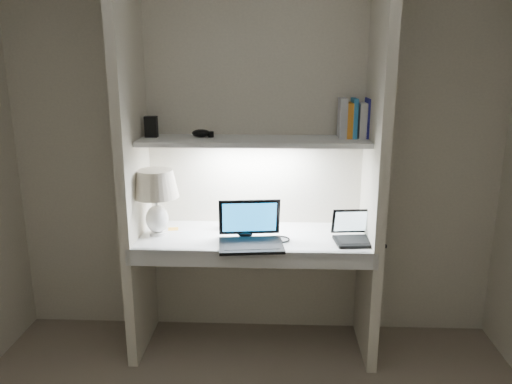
# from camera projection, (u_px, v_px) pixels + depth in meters

# --- Properties ---
(back_wall) EXTENTS (3.20, 0.01, 2.50)m
(back_wall) POSITION_uv_depth(u_px,v_px,m) (255.00, 152.00, 3.26)
(back_wall) COLOR beige
(back_wall) RESTS_ON floor
(alcove_panel_left) EXTENTS (0.06, 0.55, 2.50)m
(alcove_panel_left) POSITION_uv_depth(u_px,v_px,m) (133.00, 159.00, 3.02)
(alcove_panel_left) COLOR beige
(alcove_panel_left) RESTS_ON floor
(alcove_panel_right) EXTENTS (0.06, 0.55, 2.50)m
(alcove_panel_right) POSITION_uv_depth(u_px,v_px,m) (375.00, 161.00, 2.96)
(alcove_panel_right) COLOR beige
(alcove_panel_right) RESTS_ON floor
(desk) EXTENTS (1.40, 0.55, 0.04)m
(desk) POSITION_uv_depth(u_px,v_px,m) (253.00, 238.00, 3.12)
(desk) COLOR white
(desk) RESTS_ON alcove_panel_left
(desk_apron) EXTENTS (1.46, 0.03, 0.10)m
(desk_apron) POSITION_uv_depth(u_px,v_px,m) (251.00, 259.00, 2.87)
(desk_apron) COLOR silver
(desk_apron) RESTS_ON desk
(shelf) EXTENTS (1.40, 0.36, 0.03)m
(shelf) POSITION_uv_depth(u_px,v_px,m) (254.00, 141.00, 3.06)
(shelf) COLOR silver
(shelf) RESTS_ON back_wall
(strip_light) EXTENTS (0.60, 0.04, 0.02)m
(strip_light) POSITION_uv_depth(u_px,v_px,m) (254.00, 145.00, 3.06)
(strip_light) COLOR white
(strip_light) RESTS_ON shelf
(table_lamp) EXTENTS (0.28, 0.28, 0.41)m
(table_lamp) POSITION_uv_depth(u_px,v_px,m) (156.00, 191.00, 3.06)
(table_lamp) COLOR white
(table_lamp) RESTS_ON desk
(laptop_main) EXTENTS (0.41, 0.36, 0.25)m
(laptop_main) POSITION_uv_depth(u_px,v_px,m) (250.00, 235.00, 2.96)
(laptop_main) COLOR black
(laptop_main) RESTS_ON desk
(laptop_netbook) EXTENTS (0.30, 0.27, 0.18)m
(laptop_netbook) POSITION_uv_depth(u_px,v_px,m) (357.00, 234.00, 3.02)
(laptop_netbook) COLOR black
(laptop_netbook) RESTS_ON desk
(speaker) EXTENTS (0.11, 0.09, 0.13)m
(speaker) POSITION_uv_depth(u_px,v_px,m) (228.00, 219.00, 3.22)
(speaker) COLOR silver
(speaker) RESTS_ON desk
(mouse) EXTENTS (0.10, 0.06, 0.03)m
(mouse) POSITION_uv_depth(u_px,v_px,m) (245.00, 234.00, 3.08)
(mouse) COLOR black
(mouse) RESTS_ON desk
(cable_coil) EXTENTS (0.12, 0.12, 0.01)m
(cable_coil) POSITION_uv_depth(u_px,v_px,m) (281.00, 239.00, 3.03)
(cable_coil) COLOR black
(cable_coil) RESTS_ON desk
(sticky_note) EXTENTS (0.08, 0.08, 0.00)m
(sticky_note) POSITION_uv_depth(u_px,v_px,m) (173.00, 229.00, 3.23)
(sticky_note) COLOR yellow
(sticky_note) RESTS_ON desk
(book_row) EXTENTS (0.23, 0.16, 0.24)m
(book_row) POSITION_uv_depth(u_px,v_px,m) (357.00, 119.00, 3.07)
(book_row) COLOR silver
(book_row) RESTS_ON shelf
(shelf_box) EXTENTS (0.08, 0.06, 0.13)m
(shelf_box) POSITION_uv_depth(u_px,v_px,m) (151.00, 127.00, 3.10)
(shelf_box) COLOR black
(shelf_box) RESTS_ON shelf
(shelf_gadget) EXTENTS (0.12, 0.09, 0.05)m
(shelf_gadget) POSITION_uv_depth(u_px,v_px,m) (201.00, 133.00, 3.10)
(shelf_gadget) COLOR black
(shelf_gadget) RESTS_ON shelf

